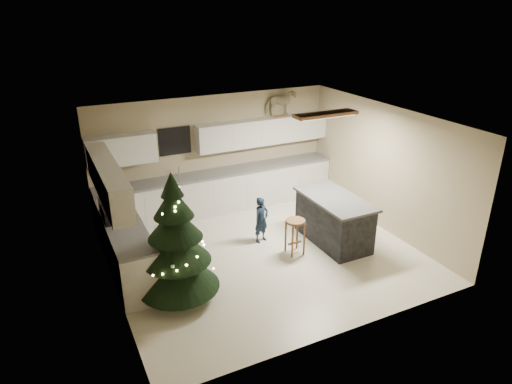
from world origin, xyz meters
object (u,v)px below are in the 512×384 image
Objects in this scene: island at (334,220)px; christmas_tree at (176,248)px; rocking_horse at (280,103)px; bar_stool at (295,228)px; toddler at (261,220)px.

christmas_tree is (-3.31, -0.44, 0.41)m from island.
christmas_tree reaches higher than island.
rocking_horse is (0.13, 2.48, 1.83)m from island.
bar_stool is 3.28m from rocking_horse.
christmas_tree is at bearing -171.01° from bar_stool.
bar_stool is at bearing 165.41° from rocking_horse.
island reaches higher than toddler.
christmas_tree is (-2.39, -0.38, 0.37)m from bar_stool.
island is 3.09m from rocking_horse.
bar_stool is 2.45m from christmas_tree.
bar_stool is 0.74× the size of toddler.
christmas_tree is at bearing -172.40° from island.
rocking_horse is (1.41, 1.85, 1.84)m from toddler.
island is at bearing -175.18° from rocking_horse.
island is at bearing -45.06° from toddler.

